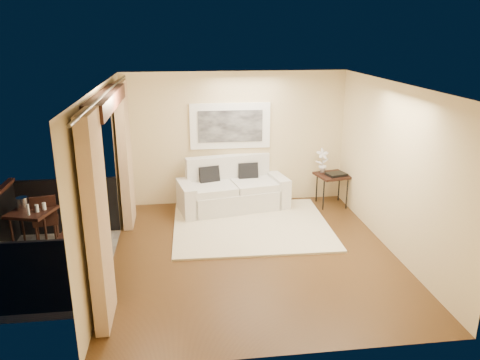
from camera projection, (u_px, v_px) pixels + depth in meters
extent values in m
plane|color=#4F3217|center=(254.00, 254.00, 7.59)|extent=(5.00, 5.00, 0.00)
plane|color=white|center=(256.00, 85.00, 6.76)|extent=(5.00, 5.00, 0.00)
plane|color=beige|center=(235.00, 139.00, 9.53)|extent=(4.50, 0.00, 4.50)
plane|color=beige|center=(293.00, 246.00, 4.81)|extent=(4.50, 0.00, 4.50)
plane|color=beige|center=(394.00, 169.00, 7.45)|extent=(0.00, 5.00, 5.00)
plane|color=beige|center=(119.00, 150.00, 8.65)|extent=(0.00, 2.70, 2.70)
plane|color=beige|center=(80.00, 231.00, 5.15)|extent=(0.00, 2.70, 2.70)
plane|color=beige|center=(97.00, 99.00, 6.53)|extent=(0.00, 2.40, 2.40)
cube|color=black|center=(106.00, 101.00, 6.56)|extent=(0.28, 2.40, 0.22)
cube|color=#605B56|center=(53.00, 269.00, 7.22)|extent=(1.80, 2.60, 0.12)
cube|color=black|center=(67.00, 206.00, 8.25)|extent=(1.80, 0.06, 1.00)
cube|color=black|center=(22.00, 278.00, 5.85)|extent=(1.80, 0.06, 1.00)
cube|color=tan|center=(125.00, 155.00, 8.39)|extent=(0.16, 0.75, 2.62)
cube|color=tan|center=(97.00, 223.00, 5.46)|extent=(0.16, 0.75, 2.62)
cylinder|color=#4C473F|center=(106.00, 93.00, 6.52)|extent=(0.04, 4.80, 0.04)
cube|color=white|center=(230.00, 126.00, 9.41)|extent=(1.62, 0.05, 0.92)
cube|color=black|center=(230.00, 126.00, 9.38)|extent=(1.30, 0.02, 0.64)
cube|color=beige|center=(251.00, 226.00, 8.64)|extent=(2.90, 2.54, 0.04)
cube|color=silver|center=(233.00, 199.00, 9.42)|extent=(1.87, 1.22, 0.43)
cube|color=silver|center=(228.00, 175.00, 9.62)|extent=(1.75, 0.54, 0.84)
cube|color=silver|center=(187.00, 199.00, 9.11)|extent=(0.41, 0.95, 0.63)
cube|color=silver|center=(277.00, 190.00, 9.66)|extent=(0.41, 0.95, 0.63)
cube|color=silver|center=(213.00, 188.00, 9.18)|extent=(0.95, 0.95, 0.14)
cube|color=silver|center=(253.00, 184.00, 9.42)|extent=(0.95, 0.95, 0.14)
cube|color=black|center=(209.00, 176.00, 9.33)|extent=(0.44, 0.29, 0.42)
cube|color=black|center=(248.00, 173.00, 9.57)|extent=(0.42, 0.21, 0.42)
cube|color=black|center=(332.00, 175.00, 9.51)|extent=(0.72, 0.72, 0.04)
cylinder|color=black|center=(324.00, 195.00, 9.36)|extent=(0.03, 0.03, 0.62)
cylinder|color=black|center=(347.00, 194.00, 9.42)|extent=(0.03, 0.03, 0.62)
cylinder|color=black|center=(317.00, 187.00, 9.82)|extent=(0.03, 0.03, 0.62)
cylinder|color=black|center=(339.00, 187.00, 9.87)|extent=(0.03, 0.03, 0.62)
cube|color=black|center=(336.00, 174.00, 9.43)|extent=(0.44, 0.37, 0.05)
imported|color=white|center=(322.00, 161.00, 9.56)|extent=(0.27, 0.19, 0.50)
cube|color=black|center=(31.00, 212.00, 7.44)|extent=(0.77, 0.77, 0.05)
cylinder|color=black|center=(13.00, 240.00, 7.29)|extent=(0.04, 0.04, 0.67)
cylinder|color=black|center=(47.00, 239.00, 7.35)|extent=(0.04, 0.04, 0.67)
cylinder|color=black|center=(23.00, 228.00, 7.76)|extent=(0.04, 0.04, 0.67)
cylinder|color=black|center=(54.00, 226.00, 7.82)|extent=(0.04, 0.04, 0.67)
cube|color=black|center=(46.00, 221.00, 7.83)|extent=(0.47, 0.47, 0.05)
cube|color=black|center=(44.00, 211.00, 7.60)|extent=(0.39, 0.13, 0.51)
cylinder|color=black|center=(58.00, 228.00, 8.09)|extent=(0.03, 0.03, 0.40)
cylinder|color=black|center=(38.00, 230.00, 7.98)|extent=(0.03, 0.03, 0.40)
cylinder|color=black|center=(58.00, 235.00, 7.80)|extent=(0.03, 0.03, 0.40)
cylinder|color=black|center=(37.00, 238.00, 7.70)|extent=(0.03, 0.03, 0.40)
cube|color=black|center=(75.00, 236.00, 7.09)|extent=(0.49, 0.49, 0.05)
cube|color=black|center=(77.00, 214.00, 7.20)|extent=(0.46, 0.09, 0.60)
cylinder|color=black|center=(61.00, 257.00, 6.98)|extent=(0.03, 0.03, 0.47)
cylinder|color=black|center=(86.00, 256.00, 7.00)|extent=(0.03, 0.03, 0.47)
cylinder|color=black|center=(68.00, 246.00, 7.33)|extent=(0.03, 0.03, 0.47)
cylinder|color=black|center=(92.00, 245.00, 7.35)|extent=(0.03, 0.03, 0.47)
cylinder|color=white|center=(23.00, 203.00, 7.46)|extent=(0.18, 0.18, 0.20)
cylinder|color=#FA3916|center=(40.00, 204.00, 7.61)|extent=(0.06, 0.06, 0.07)
cylinder|color=white|center=(28.00, 210.00, 7.22)|extent=(0.04, 0.04, 0.18)
cylinder|color=silver|center=(37.00, 208.00, 7.36)|extent=(0.06, 0.06, 0.12)
cylinder|color=silver|center=(44.00, 206.00, 7.45)|extent=(0.06, 0.06, 0.12)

